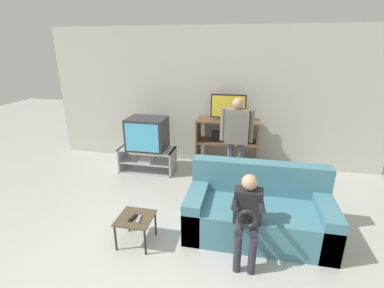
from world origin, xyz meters
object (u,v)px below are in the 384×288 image
at_px(television_main, 147,134).
at_px(remote_control_black, 133,218).
at_px(remote_control_white, 139,219).
at_px(couch, 258,212).
at_px(television_flat, 228,108).
at_px(person_seated_child, 247,212).
at_px(media_shelf, 227,144).
at_px(person_standing_adult, 236,134).
at_px(tv_stand, 148,160).
at_px(snack_table, 135,220).

distance_m(television_main, remote_control_black, 2.10).
relative_size(remote_control_white, couch, 0.08).
distance_m(television_flat, person_seated_child, 2.49).
relative_size(media_shelf, person_standing_adult, 0.76).
distance_m(media_shelf, couch, 1.99).
bearing_deg(person_standing_adult, tv_stand, 172.98).
distance_m(television_flat, person_standing_adult, 0.71).
height_order(tv_stand, person_seated_child, person_seated_child).
relative_size(television_flat, snack_table, 1.57).
bearing_deg(remote_control_white, remote_control_black, 160.59).
distance_m(couch, person_standing_adult, 1.45).
height_order(television_flat, remote_control_white, television_flat).
height_order(remote_control_white, person_seated_child, person_seated_child).
xyz_separation_m(tv_stand, remote_control_white, (0.65, -2.01, 0.14)).
relative_size(television_main, couch, 0.39).
xyz_separation_m(remote_control_black, person_seated_child, (1.29, 0.04, 0.22)).
relative_size(tv_stand, remote_control_black, 7.07).
height_order(remote_control_black, person_seated_child, person_seated_child).
bearing_deg(remote_control_black, person_seated_child, 15.25).
distance_m(media_shelf, person_standing_adult, 0.78).
bearing_deg(person_standing_adult, remote_control_black, -120.52).
bearing_deg(media_shelf, couch, -73.49).
xyz_separation_m(tv_stand, person_seated_child, (1.86, -1.96, 0.36)).
xyz_separation_m(tv_stand, person_standing_adult, (1.63, -0.20, 0.67)).
bearing_deg(television_main, television_flat, 16.55).
bearing_deg(remote_control_black, snack_table, 75.89).
xyz_separation_m(person_standing_adult, person_seated_child, (0.23, -1.76, -0.32)).
bearing_deg(media_shelf, tv_stand, -163.15).
height_order(television_main, television_flat, television_flat).
height_order(tv_stand, television_main, television_main).
xyz_separation_m(media_shelf, television_flat, (0.00, -0.02, 0.69)).
relative_size(media_shelf, remote_control_black, 7.90).
relative_size(television_flat, couch, 0.37).
relative_size(remote_control_white, person_seated_child, 0.15).
distance_m(tv_stand, person_seated_child, 2.73).
height_order(television_main, remote_control_black, television_main).
xyz_separation_m(media_shelf, person_standing_adult, (0.20, -0.64, 0.40)).
bearing_deg(remote_control_black, person_standing_adult, 73.03).
xyz_separation_m(remote_control_white, couch, (1.35, 0.55, -0.07)).
bearing_deg(television_main, couch, -36.50).
relative_size(tv_stand, media_shelf, 0.90).
relative_size(tv_stand, person_standing_adult, 0.68).
bearing_deg(television_flat, television_main, -163.45).
bearing_deg(remote_control_black, television_flat, 83.84).
bearing_deg(couch, tv_stand, 143.78).
bearing_deg(snack_table, couch, 19.74).
distance_m(tv_stand, television_main, 0.52).
height_order(media_shelf, remote_control_black, media_shelf).
bearing_deg(person_seated_child, television_main, 133.19).
bearing_deg(snack_table, remote_control_white, -35.46).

